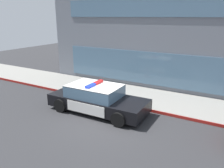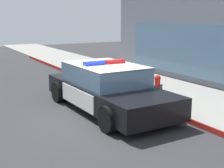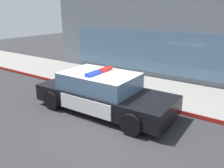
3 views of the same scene
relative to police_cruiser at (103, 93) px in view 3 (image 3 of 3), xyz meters
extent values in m
plane|color=#303033|center=(1.03, -0.54, -0.68)|extent=(48.00, 48.00, 0.00)
cube|color=gray|center=(1.03, 2.90, -0.61)|extent=(48.00, 3.25, 0.15)
cube|color=maroon|center=(1.03, 1.26, -0.61)|extent=(28.80, 0.04, 0.14)
cube|color=slate|center=(0.60, 4.54, 0.77)|extent=(11.58, 0.08, 2.10)
cube|color=black|center=(0.06, 0.00, -0.18)|extent=(5.04, 2.04, 0.60)
cube|color=silver|center=(1.66, 0.03, -0.02)|extent=(1.74, 1.94, 0.05)
cube|color=silver|center=(-1.69, -0.03, -0.02)|extent=(1.44, 1.93, 0.05)
cube|color=silver|center=(-0.06, 0.98, -0.18)|extent=(2.10, 0.07, 0.51)
cube|color=silver|center=(-0.02, -0.99, -0.18)|extent=(2.10, 0.07, 0.51)
cube|color=yellow|center=(-0.06, 1.00, -0.18)|extent=(0.22, 0.02, 0.26)
cube|color=slate|center=(-0.14, 0.00, 0.39)|extent=(2.63, 1.80, 0.60)
cube|color=silver|center=(-0.14, 0.00, 0.68)|extent=(2.63, 1.80, 0.04)
cube|color=red|center=(-0.15, 0.35, 0.76)|extent=(0.21, 0.67, 0.11)
cube|color=blue|center=(-0.13, -0.35, 0.76)|extent=(0.21, 0.67, 0.11)
cylinder|color=black|center=(1.69, 1.00, -0.34)|extent=(0.68, 0.23, 0.68)
cylinder|color=black|center=(1.73, -0.94, -0.34)|extent=(0.68, 0.23, 0.68)
cylinder|color=black|center=(-1.61, 0.94, -0.34)|extent=(0.68, 0.23, 0.68)
cylinder|color=black|center=(-1.57, -1.00, -0.34)|extent=(0.68, 0.23, 0.68)
cylinder|color=red|center=(-0.08, 1.98, -0.48)|extent=(0.28, 0.28, 0.10)
cylinder|color=red|center=(-0.08, 1.98, -0.21)|extent=(0.19, 0.19, 0.45)
sphere|color=red|center=(-0.08, 1.98, 0.09)|extent=(0.22, 0.22, 0.22)
cylinder|color=#333338|center=(-0.08, 1.98, 0.16)|extent=(0.06, 0.06, 0.05)
cylinder|color=#333338|center=(-0.08, 1.84, -0.18)|extent=(0.09, 0.10, 0.09)
cylinder|color=#333338|center=(-0.08, 2.13, -0.18)|extent=(0.09, 0.10, 0.09)
cylinder|color=#333338|center=(0.07, 1.98, -0.22)|extent=(0.10, 0.12, 0.12)
camera|label=1|loc=(5.91, -8.74, 3.98)|focal=35.82mm
camera|label=2|loc=(8.08, -4.44, 2.10)|focal=50.11mm
camera|label=3|loc=(4.69, -6.16, 2.82)|focal=37.05mm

